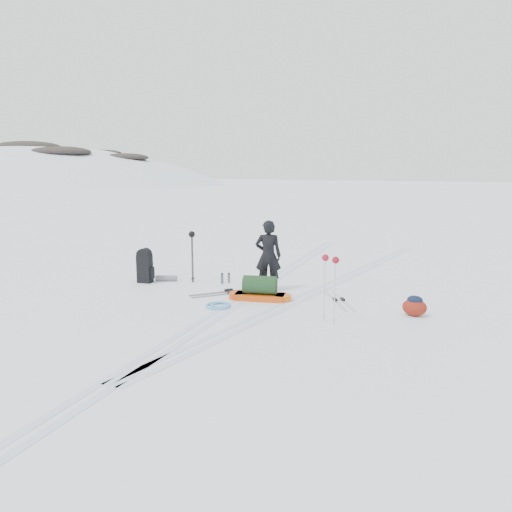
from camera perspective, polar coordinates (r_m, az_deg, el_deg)
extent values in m
plane|color=white|center=(11.39, -1.45, -4.85)|extent=(200.00, 200.00, 0.00)
ellipsoid|color=white|center=(107.98, -22.82, -14.12)|extent=(143.00, 121.00, 93.50)
ellipsoid|color=black|center=(99.13, -24.69, 11.22)|extent=(13.00, 10.00, 2.20)
ellipsoid|color=black|center=(84.72, -21.47, 11.00)|extent=(10.40, 8.00, 1.76)
ellipsoid|color=black|center=(112.30, -27.08, 10.32)|extent=(9.10, 7.00, 1.54)
ellipsoid|color=black|center=(99.01, -17.16, 11.16)|extent=(7.80, 6.00, 1.32)
ellipsoid|color=black|center=(86.52, -14.75, 10.83)|extent=(8.32, 6.40, 1.41)
cube|color=silver|center=(11.44, -1.99, -4.76)|extent=(1.40, 17.97, 0.01)
cube|color=silver|center=(11.34, -0.90, -4.90)|extent=(1.40, 17.97, 0.01)
cube|color=silver|center=(12.74, 7.75, -3.30)|extent=(2.09, 13.88, 0.01)
cube|color=silver|center=(12.67, 8.79, -3.40)|extent=(2.09, 13.88, 0.01)
imported|color=black|center=(11.90, 1.40, 0.03)|extent=(0.73, 0.60, 1.71)
cube|color=#D6480C|center=(11.25, 0.45, -4.67)|extent=(1.19, 0.71, 0.14)
cylinder|color=orange|center=(11.17, 3.03, -4.79)|extent=(0.49, 0.49, 0.14)
cylinder|color=#E53E0D|center=(11.36, -2.09, -4.53)|extent=(0.49, 0.49, 0.14)
cylinder|color=#163319|center=(11.19, 0.45, -3.31)|extent=(0.82, 0.57, 0.41)
cube|color=black|center=(13.16, -12.59, -1.47)|extent=(0.39, 0.30, 0.70)
cylinder|color=black|center=(13.09, -12.65, 0.13)|extent=(0.37, 0.29, 0.34)
cube|color=black|center=(13.11, -11.84, -1.93)|extent=(0.11, 0.19, 0.30)
cylinder|color=slate|center=(13.27, -10.20, -2.51)|extent=(0.57, 0.36, 0.15)
cylinder|color=black|center=(12.98, -7.23, -0.28)|extent=(0.03, 0.03, 1.23)
cylinder|color=black|center=(12.90, -7.34, -0.34)|extent=(0.03, 0.03, 1.23)
torus|color=black|center=(13.08, -7.17, -2.52)|extent=(0.11, 0.11, 0.01)
torus|color=black|center=(13.00, -7.29, -2.60)|extent=(0.11, 0.11, 0.01)
sphere|color=black|center=(12.83, -7.35, 2.48)|extent=(0.16, 0.16, 0.16)
cylinder|color=silver|center=(9.67, 7.84, -3.90)|extent=(0.03, 0.03, 1.23)
cylinder|color=silver|center=(9.46, 8.98, -4.25)|extent=(0.03, 0.03, 1.23)
torus|color=#B5B6BD|center=(9.81, 7.76, -6.85)|extent=(0.11, 0.11, 0.01)
torus|color=silver|center=(9.60, 8.90, -7.26)|extent=(0.11, 0.11, 0.01)
sphere|color=maroon|center=(9.54, 7.93, -0.20)|extent=(0.13, 0.13, 0.13)
sphere|color=maroon|center=(9.32, 9.09, -0.46)|extent=(0.13, 0.13, 0.13)
cube|color=#919499|center=(11.80, -2.80, -4.28)|extent=(1.36, 1.54, 0.02)
cube|color=gray|center=(11.98, -3.14, -4.07)|extent=(1.36, 1.54, 0.02)
cube|color=black|center=(11.79, -2.81, -4.11)|extent=(0.19, 0.20, 0.05)
cube|color=black|center=(11.97, -3.15, -3.90)|extent=(0.19, 0.20, 0.05)
cube|color=silver|center=(11.29, 9.03, -5.07)|extent=(0.97, 1.51, 0.02)
cube|color=silver|center=(11.34, 9.87, -5.03)|extent=(0.97, 1.51, 0.02)
cube|color=black|center=(11.28, 9.03, -4.92)|extent=(0.15, 0.18, 0.05)
cube|color=black|center=(11.33, 9.87, -4.88)|extent=(0.15, 0.18, 0.05)
torus|color=#61A4EB|center=(10.72, -4.36, -5.68)|extent=(0.66, 0.66, 0.06)
torus|color=#56B0D1|center=(10.74, -4.12, -5.58)|extent=(0.51, 0.51, 0.05)
ellipsoid|color=maroon|center=(10.53, 17.66, -5.61)|extent=(0.51, 0.40, 0.35)
ellipsoid|color=black|center=(10.49, 17.71, -4.79)|extent=(0.33, 0.27, 0.17)
cylinder|color=#515458|center=(12.81, -3.90, -2.62)|extent=(0.08, 0.08, 0.24)
cylinder|color=slate|center=(12.92, -3.11, -2.54)|extent=(0.08, 0.08, 0.22)
cylinder|color=black|center=(12.78, -3.90, -2.02)|extent=(0.07, 0.07, 0.03)
cylinder|color=black|center=(12.89, -3.12, -1.99)|extent=(0.07, 0.07, 0.03)
ellipsoid|color=black|center=(11.41, -0.42, -4.24)|extent=(0.42, 0.36, 0.22)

